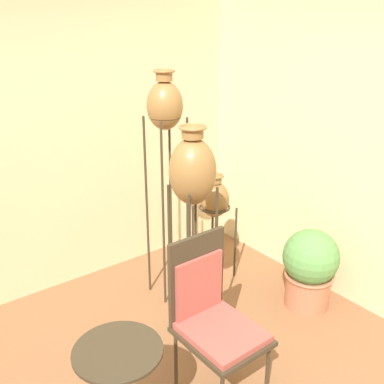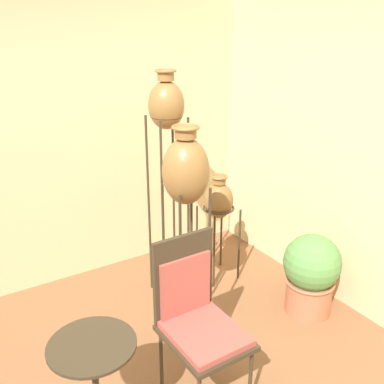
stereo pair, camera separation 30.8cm
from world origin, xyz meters
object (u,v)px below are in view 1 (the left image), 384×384
(vase_stand_short, at_px, (215,201))
(chair, at_px, (212,313))
(potted_plant, at_px, (310,267))
(vase_stand_medium, at_px, (193,174))
(side_table, at_px, (120,381))
(vase_stand_tall, at_px, (165,113))

(vase_stand_short, bearing_deg, chair, -130.96)
(chair, distance_m, potted_plant, 1.28)
(vase_stand_short, relative_size, potted_plant, 1.46)
(vase_stand_short, bearing_deg, potted_plant, -69.21)
(vase_stand_short, xyz_separation_m, chair, (-0.92, -1.06, -0.17))
(vase_stand_medium, xyz_separation_m, side_table, (-0.92, -0.58, -0.78))
(side_table, bearing_deg, vase_stand_tall, 46.54)
(vase_stand_short, bearing_deg, vase_stand_medium, -140.47)
(vase_stand_tall, distance_m, side_table, 1.94)
(potted_plant, bearing_deg, chair, -170.37)
(vase_stand_tall, xyz_separation_m, vase_stand_short, (0.50, -0.03, -0.84))
(vase_stand_short, distance_m, side_table, 2.00)
(potted_plant, bearing_deg, vase_stand_short, 110.79)
(vase_stand_short, xyz_separation_m, side_table, (-1.61, -1.15, -0.23))
(vase_stand_tall, height_order, chair, vase_stand_tall)
(vase_stand_tall, xyz_separation_m, vase_stand_medium, (-0.19, -0.59, -0.29))
(vase_stand_medium, xyz_separation_m, vase_stand_short, (0.69, 0.57, -0.55))
(vase_stand_short, bearing_deg, side_table, -144.48)
(vase_stand_tall, relative_size, potted_plant, 2.81)
(vase_stand_tall, distance_m, vase_stand_short, 0.98)
(vase_stand_tall, relative_size, side_table, 2.63)
(vase_stand_short, bearing_deg, vase_stand_tall, 177.03)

